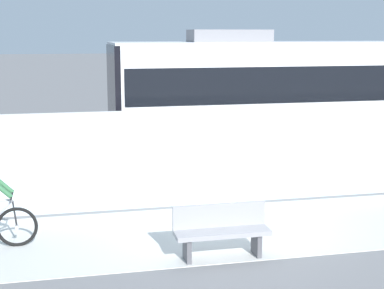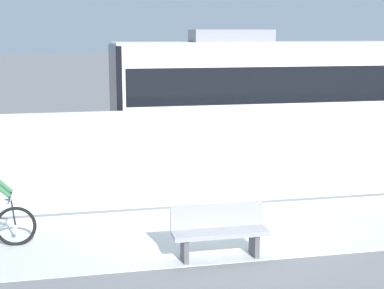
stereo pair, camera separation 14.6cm
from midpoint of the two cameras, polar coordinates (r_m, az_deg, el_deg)
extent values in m
plane|color=slate|center=(11.47, 2.67, -8.27)|extent=(200.00, 200.00, 0.00)
cube|color=beige|center=(11.46, 2.67, -8.24)|extent=(32.00, 3.20, 0.01)
cube|color=silver|center=(13.03, 0.51, -3.48)|extent=(32.00, 0.05, 1.07)
cube|color=white|center=(14.66, -1.11, -0.29)|extent=(32.00, 0.36, 1.86)
cube|color=#595654|center=(17.24, -2.78, -1.79)|extent=(32.00, 0.08, 0.01)
cube|color=#595654|center=(18.62, -3.56, -0.86)|extent=(32.00, 0.08, 0.01)
cube|color=silver|center=(18.74, 9.16, 4.96)|extent=(11.00, 2.50, 3.10)
cube|color=black|center=(18.71, 9.19, 6.03)|extent=(10.56, 2.54, 1.04)
cube|color=orange|center=(18.93, 9.04, 0.83)|extent=(10.78, 2.53, 0.28)
cube|color=slate|center=(18.01, 3.37, 10.36)|extent=(2.40, 1.10, 0.36)
cube|color=#232326|center=(17.96, -1.47, -0.12)|extent=(1.40, 1.88, 0.20)
cylinder|color=black|center=(17.28, -0.99, -0.75)|extent=(0.60, 0.10, 0.60)
cylinder|color=black|center=(18.66, -1.90, 0.10)|extent=(0.60, 0.10, 0.60)
cylinder|color=black|center=(21.14, 17.19, 0.88)|extent=(0.60, 0.10, 0.60)
cube|color=black|center=(17.46, -7.73, 4.59)|extent=(0.16, 2.54, 2.94)
torus|color=black|center=(11.00, -16.80, -7.58)|extent=(0.72, 0.06, 0.72)
cylinder|color=#99999E|center=(11.00, -16.80, -7.58)|extent=(0.07, 0.10, 0.07)
cylinder|color=black|center=(10.93, -17.00, -6.36)|extent=(0.08, 0.03, 0.49)
cylinder|color=black|center=(10.84, -17.23, -4.62)|extent=(0.03, 0.58, 0.03)
cylinder|color=#33663F|center=(10.66, -18.30, -3.96)|extent=(0.41, 0.08, 0.41)
cylinder|color=#33663F|center=(10.97, -18.15, -3.55)|extent=(0.41, 0.08, 0.41)
cube|color=gray|center=(9.99, 2.50, -8.45)|extent=(1.60, 0.44, 0.08)
cube|color=gray|center=(10.09, 2.21, -6.80)|extent=(1.60, 0.06, 0.40)
cube|color=#4C4C51|center=(9.94, -0.90, -10.04)|extent=(0.08, 0.36, 0.41)
cube|color=#4C4C51|center=(10.24, 5.78, -9.46)|extent=(0.08, 0.36, 0.41)
camera|label=1|loc=(0.07, -90.31, -0.06)|focal=55.65mm
camera|label=2|loc=(0.07, 89.69, 0.06)|focal=55.65mm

